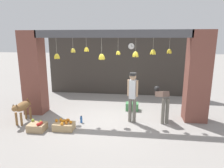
{
  "coord_description": "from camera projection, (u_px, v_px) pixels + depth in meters",
  "views": [
    {
      "loc": [
        0.87,
        -6.22,
        2.65
      ],
      "look_at": [
        0.0,
        0.46,
        1.1
      ],
      "focal_mm": 32.0,
      "sensor_mm": 36.0,
      "label": 1
    }
  ],
  "objects": [
    {
      "name": "ground_plane",
      "position": [
        110.0,
        119.0,
        6.71
      ],
      "size": [
        60.0,
        60.0,
        0.0
      ],
      "primitive_type": "plane",
      "color": "gray"
    },
    {
      "name": "shop_back_wall",
      "position": [
        119.0,
        64.0,
        9.42
      ],
      "size": [
        6.83,
        0.12,
        2.91
      ],
      "primitive_type": "cube",
      "color": "#38332D",
      "rests_on": "ground_plane"
    },
    {
      "name": "shop_pillar_left",
      "position": [
        34.0,
        73.0,
        7.02
      ],
      "size": [
        0.7,
        0.6,
        2.91
      ],
      "primitive_type": "cube",
      "color": "brown",
      "rests_on": "ground_plane"
    },
    {
      "name": "shop_pillar_right",
      "position": [
        198.0,
        77.0,
        6.33
      ],
      "size": [
        0.7,
        0.6,
        2.91
      ],
      "primitive_type": "cube",
      "color": "brown",
      "rests_on": "ground_plane"
    },
    {
      "name": "storefront_awning",
      "position": [
        110.0,
        36.0,
        6.22
      ],
      "size": [
        4.93,
        0.26,
        0.95
      ],
      "color": "#4C4C51"
    },
    {
      "name": "dog",
      "position": [
        22.0,
        107.0,
        6.33
      ],
      "size": [
        0.28,
        0.99,
        0.74
      ],
      "rotation": [
        0.0,
        0.0,
        -1.58
      ],
      "color": "olive",
      "rests_on": "ground_plane"
    },
    {
      "name": "shopkeeper",
      "position": [
        133.0,
        94.0,
        6.28
      ],
      "size": [
        0.34,
        0.28,
        1.61
      ],
      "rotation": [
        0.0,
        0.0,
        2.93
      ],
      "color": "#6B665B",
      "rests_on": "ground_plane"
    },
    {
      "name": "worker_stooping",
      "position": [
        162.0,
        100.0,
        6.41
      ],
      "size": [
        0.44,
        0.8,
        1.07
      ],
      "rotation": [
        0.0,
        0.0,
        0.34
      ],
      "color": "#6B665B",
      "rests_on": "ground_plane"
    },
    {
      "name": "fruit_crate_oranges",
      "position": [
        64.0,
        126.0,
        5.91
      ],
      "size": [
        0.6,
        0.38,
        0.3
      ],
      "color": "tan",
      "rests_on": "ground_plane"
    },
    {
      "name": "fruit_crate_apples",
      "position": [
        37.0,
        127.0,
        5.85
      ],
      "size": [
        0.49,
        0.41,
        0.3
      ],
      "color": "tan",
      "rests_on": "ground_plane"
    },
    {
      "name": "produce_box_green",
      "position": [
        132.0,
        106.0,
        7.53
      ],
      "size": [
        0.47,
        0.34,
        0.28
      ],
      "primitive_type": "cube",
      "color": "#42844C",
      "rests_on": "ground_plane"
    },
    {
      "name": "water_bottle",
      "position": [
        81.0,
        119.0,
        6.4
      ],
      "size": [
        0.07,
        0.07,
        0.23
      ],
      "color": "#2D60AD",
      "rests_on": "ground_plane"
    },
    {
      "name": "wall_clock",
      "position": [
        131.0,
        46.0,
        9.09
      ],
      "size": [
        0.3,
        0.03,
        0.3
      ],
      "color": "black"
    }
  ]
}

